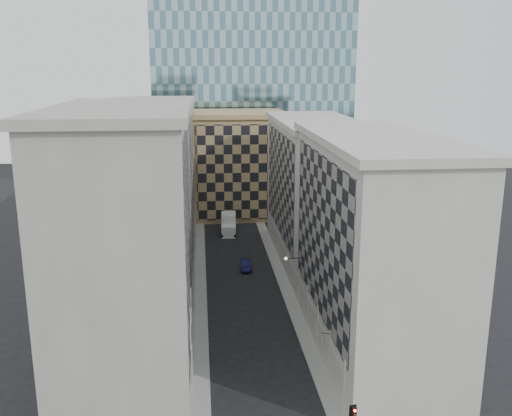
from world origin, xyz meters
TOP-DOWN VIEW (x-y plane):
  - sidewalk_west at (-5.25, 30.00)m, footprint 1.50×100.00m
  - sidewalk_east at (5.25, 30.00)m, footprint 1.50×100.00m
  - bldg_left_a at (-10.88, 11.00)m, footprint 10.80×22.80m
  - bldg_left_b at (-10.88, 33.00)m, footprint 10.80×22.80m
  - bldg_left_c at (-10.88, 55.00)m, footprint 10.80×22.80m
  - bldg_right_a at (10.88, 15.00)m, footprint 10.80×26.80m
  - bldg_right_b at (10.89, 42.00)m, footprint 10.80×28.80m
  - tan_block at (2.00, 67.90)m, footprint 16.80×14.80m
  - church_tower at (0.00, 82.00)m, footprint 7.20×7.20m
  - flagpoles_left at (-5.90, 6.00)m, footprint 0.10×6.33m
  - bracket_lamp at (4.38, 24.00)m, footprint 1.98×0.36m
  - box_truck at (-0.54, 55.20)m, footprint 2.65×5.87m
  - dark_car at (0.89, 37.80)m, footprint 1.57×4.05m
  - shop_sign at (5.42, 9.77)m, footprint 0.77×0.68m

SIDE VIEW (x-z plane):
  - sidewalk_west at x=-5.25m, z-range 0.00..0.15m
  - sidewalk_east at x=5.25m, z-range 0.00..0.15m
  - dark_car at x=0.89m, z-range 0.00..1.31m
  - box_truck at x=-0.54m, z-range -0.20..2.95m
  - shop_sign at x=5.42m, z-range 3.44..4.23m
  - bracket_lamp at x=4.38m, z-range 6.02..6.38m
  - flagpoles_left at x=-5.90m, z-range 6.83..9.17m
  - tan_block at x=2.00m, z-range 0.04..18.84m
  - bldg_right_b at x=10.89m, z-range 0.00..19.70m
  - bldg_right_a at x=10.88m, z-range -0.03..20.67m
  - bldg_left_c at x=-10.88m, z-range -0.02..21.68m
  - bldg_left_b at x=-10.88m, z-range -0.03..22.67m
  - bldg_left_a at x=-10.88m, z-range -0.03..23.67m
  - church_tower at x=0.00m, z-range 1.20..52.70m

